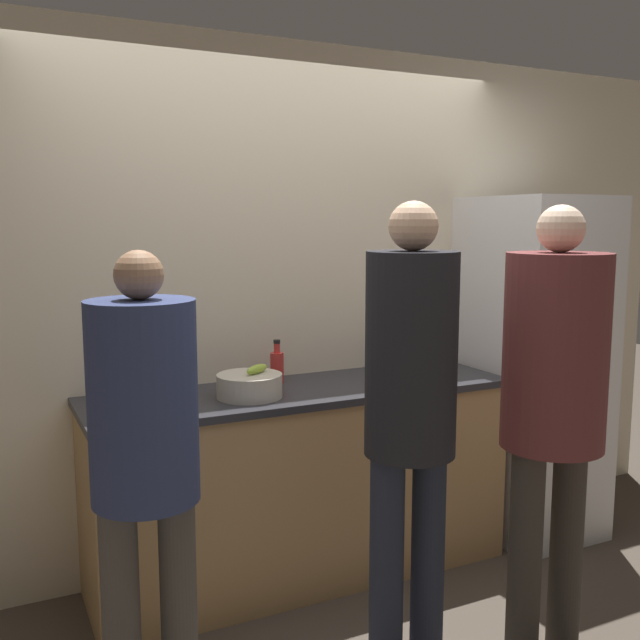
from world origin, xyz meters
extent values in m
plane|color=#4C4238|center=(0.00, 0.00, 0.00)|extent=(14.00, 14.00, 0.00)
cube|color=beige|center=(0.00, 0.65, 1.30)|extent=(5.20, 0.06, 2.60)
cube|color=tan|center=(0.00, 0.35, 0.45)|extent=(2.02, 0.60, 0.90)
cube|color=#28282D|center=(0.00, 0.35, 0.92)|extent=(2.05, 0.63, 0.03)
cube|color=white|center=(1.37, 0.28, 0.93)|extent=(0.61, 0.70, 1.85)
cylinder|color=#99999E|center=(1.18, -0.09, 1.02)|extent=(0.02, 0.02, 0.65)
cylinder|color=#4C4742|center=(-0.99, -0.33, 0.39)|extent=(0.13, 0.13, 0.78)
cylinder|color=#4C4742|center=(-0.79, -0.33, 0.39)|extent=(0.13, 0.13, 0.78)
cylinder|color=navy|center=(-0.89, -0.33, 1.13)|extent=(0.36, 0.36, 0.69)
sphere|color=#936B4C|center=(-0.89, -0.33, 1.55)|extent=(0.16, 0.16, 0.16)
cylinder|color=#232838|center=(-0.04, -0.51, 0.43)|extent=(0.13, 0.13, 0.86)
cylinder|color=#232838|center=(0.15, -0.51, 0.43)|extent=(0.13, 0.13, 0.86)
cylinder|color=black|center=(0.05, -0.51, 1.24)|extent=(0.34, 0.34, 0.75)
sphere|color=#DBAD89|center=(0.05, -0.51, 1.71)|extent=(0.18, 0.18, 0.18)
cylinder|color=#38332D|center=(0.49, -0.67, 0.43)|extent=(0.13, 0.13, 0.86)
cylinder|color=#38332D|center=(0.71, -0.67, 0.43)|extent=(0.13, 0.13, 0.86)
cylinder|color=brown|center=(0.60, -0.67, 1.23)|extent=(0.39, 0.39, 0.75)
sphere|color=beige|center=(0.60, -0.67, 1.70)|extent=(0.18, 0.18, 0.18)
cylinder|color=beige|center=(-0.29, 0.27, 0.99)|extent=(0.29, 0.29, 0.11)
ellipsoid|color=#99BC38|center=(-0.25, 0.27, 1.06)|extent=(0.15, 0.12, 0.04)
cylinder|color=#3D424C|center=(0.61, 0.49, 1.00)|extent=(0.09, 0.09, 0.13)
cylinder|color=#99754C|center=(0.60, 0.49, 1.09)|extent=(0.01, 0.05, 0.19)
cylinder|color=#99754C|center=(0.62, 0.50, 1.09)|extent=(0.03, 0.04, 0.19)
cylinder|color=#99754C|center=(0.61, 0.48, 1.09)|extent=(0.04, 0.01, 0.19)
cylinder|color=red|center=(-0.06, 0.49, 1.01)|extent=(0.07, 0.07, 0.15)
cylinder|color=red|center=(-0.06, 0.49, 1.11)|extent=(0.03, 0.03, 0.05)
cylinder|color=black|center=(-0.06, 0.49, 1.14)|extent=(0.03, 0.03, 0.02)
cylinder|color=brown|center=(-0.65, 0.31, 1.01)|extent=(0.06, 0.06, 0.15)
cylinder|color=brown|center=(-0.65, 0.31, 1.11)|extent=(0.03, 0.03, 0.05)
cylinder|color=black|center=(-0.65, 0.31, 1.14)|extent=(0.03, 0.03, 0.02)
cylinder|color=gold|center=(0.40, 0.13, 0.98)|extent=(0.08, 0.08, 0.09)
cylinder|color=#335184|center=(0.54, 0.19, 0.98)|extent=(0.08, 0.08, 0.08)
camera|label=1|loc=(-1.38, -2.67, 1.73)|focal=40.00mm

